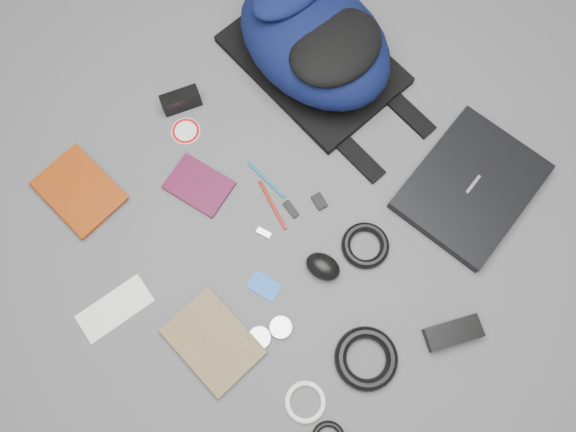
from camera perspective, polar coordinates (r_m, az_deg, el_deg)
ground at (r=1.52m, az=-0.00°, el=-0.22°), size 4.00×4.00×0.00m
backpack at (r=1.62m, az=2.72°, el=17.41°), size 0.39×0.55×0.22m
laptop at (r=1.60m, az=18.10°, el=2.87°), size 0.42×0.36×0.04m
textbook_red at (r=1.63m, az=-22.57°, el=0.36°), size 0.19×0.24×0.02m
comic_book at (r=1.47m, az=-10.14°, el=-14.66°), size 0.18×0.24×0.02m
envelope at (r=1.53m, az=-17.18°, el=-8.97°), size 0.19×0.10×0.00m
dvd_case at (r=1.56m, az=-9.04°, el=3.10°), size 0.17×0.20×0.01m
compact_camera at (r=1.65m, az=-10.82°, el=11.45°), size 0.12×0.07×0.06m
sticker_disc at (r=1.63m, az=-10.34°, el=8.48°), size 0.10×0.10×0.00m
pen_teal at (r=1.55m, az=-2.26°, el=3.73°), size 0.02×0.14×0.01m
pen_red at (r=1.52m, az=-1.60°, el=1.14°), size 0.04×0.15×0.01m
id_badge at (r=1.48m, az=-2.45°, el=-7.12°), size 0.08×0.09×0.00m
usb_black at (r=1.52m, az=0.30°, el=0.70°), size 0.02×0.05×0.01m
usb_silver at (r=1.50m, az=-2.47°, el=-1.71°), size 0.03×0.04×0.01m
key_fob at (r=1.53m, az=3.20°, el=1.49°), size 0.03×0.05×0.01m
mouse at (r=1.46m, az=3.57°, el=-5.15°), size 0.10×0.11×0.05m
headphone_left at (r=1.46m, az=-0.74°, el=-11.25°), size 0.07×0.07×0.01m
headphone_right at (r=1.45m, az=-2.92°, el=-12.27°), size 0.07×0.07×0.01m
cable_coil at (r=1.50m, az=7.86°, el=-2.98°), size 0.16×0.16×0.02m
power_brick at (r=1.50m, az=16.42°, el=-11.31°), size 0.15×0.11×0.03m
power_cord_coil at (r=1.45m, az=7.95°, el=-14.14°), size 0.20×0.20×0.03m
white_cable_coil at (r=1.45m, az=1.78°, el=-18.36°), size 0.13×0.13×0.01m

